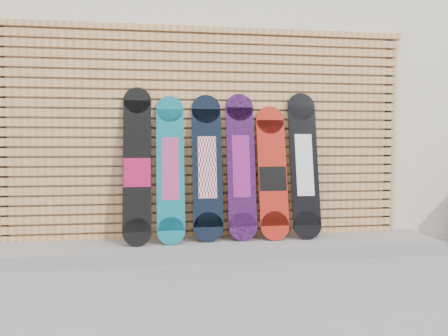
# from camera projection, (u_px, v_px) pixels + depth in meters

# --- Properties ---
(ground) EXTENTS (80.00, 80.00, 0.00)m
(ground) POSITION_uv_depth(u_px,v_px,m) (237.00, 273.00, 3.67)
(ground) COLOR gray
(ground) RESTS_ON ground
(building) EXTENTS (12.00, 5.00, 3.60)m
(building) POSITION_uv_depth(u_px,v_px,m) (231.00, 100.00, 7.10)
(building) COLOR silver
(building) RESTS_ON ground
(concrete_step) EXTENTS (4.60, 0.70, 0.12)m
(concrete_step) POSITION_uv_depth(u_px,v_px,m) (210.00, 248.00, 4.32)
(concrete_step) COLOR gray
(concrete_step) RESTS_ON ground
(slat_wall) EXTENTS (4.26, 0.08, 2.29)m
(slat_wall) POSITION_uv_depth(u_px,v_px,m) (207.00, 133.00, 4.55)
(slat_wall) COLOR tan
(slat_wall) RESTS_ON ground
(snowboard_0) EXTENTS (0.27, 0.38, 1.54)m
(snowboard_0) POSITION_uv_depth(u_px,v_px,m) (137.00, 166.00, 4.25)
(snowboard_0) COLOR black
(snowboard_0) RESTS_ON concrete_step
(snowboard_1) EXTENTS (0.27, 0.36, 1.46)m
(snowboard_1) POSITION_uv_depth(u_px,v_px,m) (170.00, 169.00, 4.31)
(snowboard_1) COLOR #0D6C80
(snowboard_1) RESTS_ON concrete_step
(snowboard_2) EXTENTS (0.30, 0.29, 1.48)m
(snowboard_2) POSITION_uv_depth(u_px,v_px,m) (207.00, 167.00, 4.39)
(snowboard_2) COLOR black
(snowboard_2) RESTS_ON concrete_step
(snowboard_3) EXTENTS (0.29, 0.29, 1.49)m
(snowboard_3) POSITION_uv_depth(u_px,v_px,m) (241.00, 166.00, 4.44)
(snowboard_3) COLOR black
(snowboard_3) RESTS_ON concrete_step
(snowboard_4) EXTENTS (0.30, 0.32, 1.37)m
(snowboard_4) POSITION_uv_depth(u_px,v_px,m) (272.00, 173.00, 4.48)
(snowboard_4) COLOR #B42013
(snowboard_4) RESTS_ON concrete_step
(snowboard_5) EXTENTS (0.29, 0.31, 1.51)m
(snowboard_5) POSITION_uv_depth(u_px,v_px,m) (304.00, 165.00, 4.52)
(snowboard_5) COLOR black
(snowboard_5) RESTS_ON concrete_step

